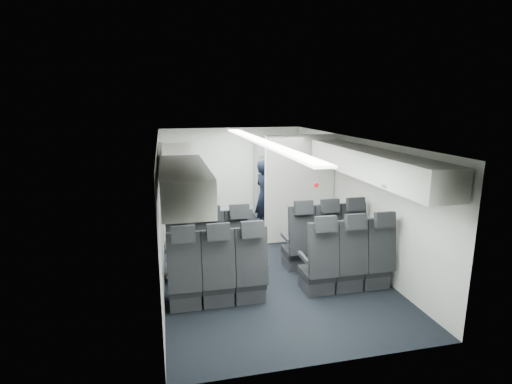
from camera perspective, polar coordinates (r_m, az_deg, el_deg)
name	(u,v)px	position (r m, az deg, el deg)	size (l,w,h in m)	color
cabin_shell	(261,198)	(6.91, 0.75, -0.93)	(3.41, 6.01, 2.16)	black
seat_row_front	(269,248)	(6.63, 1.84, -8.06)	(3.33, 0.56, 1.24)	black
seat_row_mid	(285,270)	(5.83, 4.15, -11.12)	(3.33, 0.56, 1.24)	black
overhead_bin_left_rear	(184,183)	(4.61, -10.25, 1.26)	(0.53, 1.80, 0.40)	silver
overhead_bin_left_front_open	(175,169)	(6.35, -11.44, 3.24)	(0.64, 1.70, 0.72)	#9E9E93
overhead_bin_right_rear	(403,173)	(5.50, 20.29, 2.53)	(0.53, 1.80, 0.40)	silver
overhead_bin_right_front	(344,156)	(7.01, 12.49, 5.09)	(0.53, 1.70, 0.40)	silver
bulkhead_partition	(300,189)	(7.94, 6.25, 0.46)	(1.40, 0.15, 2.13)	silver
galley_unit	(272,177)	(9.76, 2.36, 2.09)	(0.85, 0.52, 1.90)	#939399
boarding_door	(164,193)	(8.27, -12.97, -0.16)	(0.12, 1.27, 1.86)	silver
flight_attendant	(264,196)	(8.54, 1.20, -0.60)	(0.57, 0.38, 1.57)	black
carry_on_bag	(182,168)	(5.92, -10.54, 3.39)	(0.35, 0.25, 0.21)	black
papers	(274,186)	(8.49, 2.53, 0.83)	(0.20, 0.02, 0.14)	white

